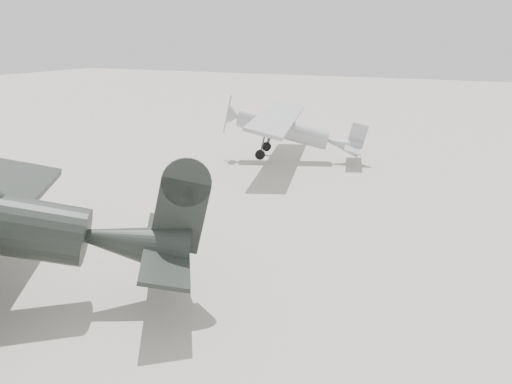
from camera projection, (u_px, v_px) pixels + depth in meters
ground at (206, 261)px, 16.49m from camera, size 160.00×160.00×0.00m
lowwing_monoplane at (6, 226)px, 13.08m from camera, size 11.19×12.70×4.45m
highwing_monoplane at (289, 126)px, 29.45m from camera, size 8.37×11.67×3.31m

